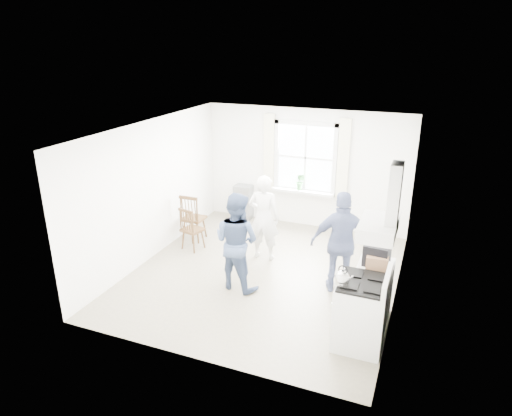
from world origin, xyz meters
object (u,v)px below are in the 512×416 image
at_px(stereo_stack, 377,254).
at_px(person_mid, 237,241).
at_px(gas_stove, 361,312).
at_px(windsor_chair_b, 189,225).
at_px(person_right, 342,243).
at_px(person_left, 264,218).
at_px(windsor_chair_a, 191,213).
at_px(low_cabinet, 374,290).

height_order(stereo_stack, person_mid, person_mid).
distance_m(gas_stove, windsor_chair_b, 4.01).
distance_m(gas_stove, person_right, 1.46).
height_order(gas_stove, windsor_chair_b, gas_stove).
bearing_deg(person_left, stereo_stack, 147.69).
bearing_deg(windsor_chair_b, gas_stove, -25.23).
height_order(windsor_chair_a, windsor_chair_b, windsor_chair_a).
xyz_separation_m(stereo_stack, windsor_chair_a, (-3.88, 1.46, -0.44)).
bearing_deg(gas_stove, low_cabinet, 84.32).
relative_size(stereo_stack, person_right, 0.22).
height_order(gas_stove, low_cabinet, gas_stove).
bearing_deg(person_mid, person_left, -80.14).
bearing_deg(person_right, person_mid, 0.79).
distance_m(windsor_chair_a, person_mid, 2.12).
distance_m(windsor_chair_b, person_mid, 1.74).
relative_size(windsor_chair_b, person_mid, 0.53).
bearing_deg(windsor_chair_b, person_left, 9.30).
height_order(windsor_chair_a, person_mid, person_mid).
distance_m(gas_stove, stereo_stack, 0.88).
xyz_separation_m(person_left, person_right, (1.60, -0.66, 0.04)).
bearing_deg(person_right, windsor_chair_b, -24.58).
relative_size(windsor_chair_a, person_mid, 0.60).
distance_m(stereo_stack, person_left, 2.57).
relative_size(stereo_stack, person_left, 0.23).
xyz_separation_m(windsor_chair_a, windsor_chair_b, (0.18, -0.41, -0.07)).
relative_size(low_cabinet, windsor_chair_a, 0.90).
relative_size(windsor_chair_a, person_left, 0.61).
bearing_deg(person_right, gas_stove, 96.26).
xyz_separation_m(gas_stove, low_cabinet, (0.07, 0.70, -0.03)).
relative_size(stereo_stack, windsor_chair_a, 0.38).
bearing_deg(windsor_chair_a, stereo_stack, -20.57).
bearing_deg(low_cabinet, person_mid, 178.14).
height_order(low_cabinet, person_left, person_left).
bearing_deg(person_left, windsor_chair_b, 7.01).
relative_size(gas_stove, person_left, 0.68).
bearing_deg(windsor_chair_b, person_mid, -33.02).
relative_size(windsor_chair_b, person_left, 0.54).
bearing_deg(windsor_chair_a, person_left, -5.95).
bearing_deg(person_left, person_mid, 86.09).
xyz_separation_m(windsor_chair_b, person_left, (1.47, 0.24, 0.28)).
distance_m(stereo_stack, person_right, 0.90).
xyz_separation_m(gas_stove, person_mid, (-2.19, 0.77, 0.35)).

